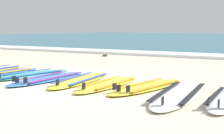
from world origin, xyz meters
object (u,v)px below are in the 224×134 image
(surfboard_6, at_px, (148,87))
(surfboard_5, at_px, (109,84))
(surfboard_4, at_px, (81,80))
(surfboard_3, at_px, (49,78))
(surfboard_2, at_px, (29,75))
(surfboard_7, at_px, (179,94))

(surfboard_6, bearing_deg, surfboard_5, -171.34)
(surfboard_4, bearing_deg, surfboard_3, -166.79)
(surfboard_2, relative_size, surfboard_3, 1.06)
(surfboard_6, distance_m, surfboard_7, 0.75)
(surfboard_2, distance_m, surfboard_7, 3.59)
(surfboard_2, height_order, surfboard_3, same)
(surfboard_3, distance_m, surfboard_4, 0.73)
(surfboard_2, bearing_deg, surfboard_5, -2.69)
(surfboard_6, relative_size, surfboard_7, 0.85)
(surfboard_7, bearing_deg, surfboard_4, 171.49)
(surfboard_2, xyz_separation_m, surfboard_5, (2.16, -0.10, -0.00))
(surfboard_2, height_order, surfboard_7, same)
(surfboard_7, bearing_deg, surfboard_3, 176.90)
(surfboard_4, relative_size, surfboard_6, 1.06)
(surfboard_5, bearing_deg, surfboard_6, 8.66)
(surfboard_2, relative_size, surfboard_6, 1.11)
(surfboard_2, bearing_deg, surfboard_7, -4.77)
(surfboard_3, distance_m, surfboard_6, 2.18)
(surfboard_3, bearing_deg, surfboard_2, 168.75)
(surfboard_4, distance_m, surfboard_7, 2.17)
(surfboard_3, bearing_deg, surfboard_7, -3.10)
(surfboard_3, bearing_deg, surfboard_5, 1.74)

